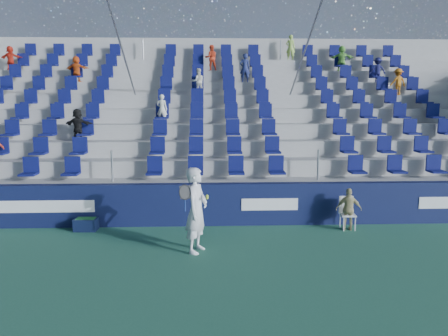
% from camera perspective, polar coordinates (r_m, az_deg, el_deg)
% --- Properties ---
extents(ground, '(70.00, 70.00, 0.00)m').
position_cam_1_polar(ground, '(9.63, -0.53, -12.73)').
color(ground, '#2C674C').
rests_on(ground, ground).
extents(sponsor_wall, '(24.00, 0.32, 1.20)m').
position_cam_1_polar(sponsor_wall, '(12.45, -0.98, -4.75)').
color(sponsor_wall, '#10173E').
rests_on(sponsor_wall, ground).
extents(grandstand, '(24.00, 8.17, 6.63)m').
position_cam_1_polar(grandstand, '(17.24, -1.40, 4.28)').
color(grandstand, '#A4A49F').
rests_on(grandstand, ground).
extents(tennis_player, '(0.76, 0.86, 2.01)m').
position_cam_1_polar(tennis_player, '(10.22, -3.62, -5.51)').
color(tennis_player, silver).
rests_on(tennis_player, ground).
extents(line_judge_chair, '(0.42, 0.43, 0.90)m').
position_cam_1_polar(line_judge_chair, '(12.59, 15.76, -5.36)').
color(line_judge_chair, white).
rests_on(line_judge_chair, ground).
extents(line_judge, '(0.73, 0.41, 1.17)m').
position_cam_1_polar(line_judge, '(12.44, 15.98, -5.20)').
color(line_judge, tan).
rests_on(line_judge, ground).
extents(ball_bin, '(0.63, 0.43, 0.34)m').
position_cam_1_polar(ball_bin, '(12.62, -17.58, -6.95)').
color(ball_bin, '#0E1735').
rests_on(ball_bin, ground).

